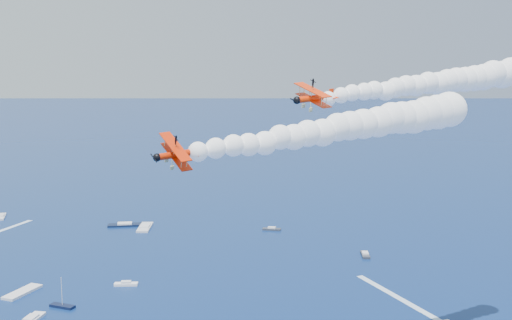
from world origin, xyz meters
TOP-DOWN VIEW (x-y plane):
  - biplane_lead at (21.85, 23.50)m, footprint 8.92×10.69m
  - biplane_trail at (-11.51, 6.83)m, footprint 7.40×8.95m
  - smoke_trail_lead at (48.25, 23.16)m, footprint 52.90×7.28m
  - smoke_trail_trail at (14.89, 6.95)m, footprint 52.85×6.48m
  - spectator_boats at (-3.29, 126.37)m, footprint 202.24×194.26m
  - boat_wakes at (-16.92, 138.40)m, footprint 203.61×155.71m

SIDE VIEW (x-z plane):
  - boat_wakes at x=-16.92m, z-range 0.01..0.05m
  - spectator_boats at x=-3.29m, z-range 0.00..0.70m
  - biplane_trail at x=-11.51m, z-range 47.64..55.41m
  - smoke_trail_trail at x=14.89m, z-range 48.52..58.50m
  - biplane_lead at x=21.85m, z-range 52.92..61.24m
  - smoke_trail_lead at x=48.25m, z-range 54.07..64.05m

